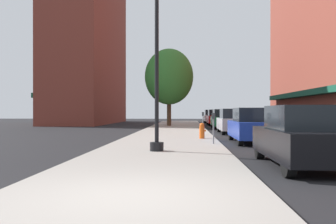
% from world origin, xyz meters
% --- Properties ---
extents(ground_plane, '(90.00, 90.00, 0.00)m').
position_xyz_m(ground_plane, '(4.00, 18.00, 0.00)').
color(ground_plane, black).
extents(sidewalk_slab, '(4.80, 50.00, 0.12)m').
position_xyz_m(sidewalk_slab, '(0.00, 19.00, 0.06)').
color(sidewalk_slab, gray).
rests_on(sidewalk_slab, ground).
extents(building_far_background, '(6.80, 18.00, 18.19)m').
position_xyz_m(building_far_background, '(-11.01, 37.00, 9.07)').
color(building_far_background, brown).
rests_on(building_far_background, ground).
extents(lamppost, '(0.48, 0.48, 5.90)m').
position_xyz_m(lamppost, '(-0.13, 6.58, 3.20)').
color(lamppost, black).
rests_on(lamppost, sidewalk_slab).
extents(fire_hydrant, '(0.33, 0.26, 0.79)m').
position_xyz_m(fire_hydrant, '(1.69, 12.26, 0.52)').
color(fire_hydrant, '#E05614').
rests_on(fire_hydrant, sidewalk_slab).
extents(parking_meter_near, '(0.14, 0.09, 1.31)m').
position_xyz_m(parking_meter_near, '(2.05, 9.40, 0.95)').
color(parking_meter_near, slate).
rests_on(parking_meter_near, sidewalk_slab).
extents(parking_meter_far, '(0.14, 0.09, 1.31)m').
position_xyz_m(parking_meter_far, '(2.05, 19.20, 0.95)').
color(parking_meter_far, slate).
rests_on(parking_meter_far, sidewalk_slab).
extents(tree_near, '(4.59, 4.59, 7.28)m').
position_xyz_m(tree_near, '(-0.75, 27.84, 4.75)').
color(tree_near, '#422D1E').
rests_on(tree_near, sidewalk_slab).
extents(car_black, '(1.80, 4.30, 1.66)m').
position_xyz_m(car_black, '(4.00, 3.96, 0.81)').
color(car_black, black).
rests_on(car_black, ground).
extents(car_blue, '(1.80, 4.30, 1.66)m').
position_xyz_m(car_blue, '(4.00, 11.24, 0.81)').
color(car_blue, black).
rests_on(car_blue, ground).
extents(car_silver, '(1.80, 4.30, 1.66)m').
position_xyz_m(car_silver, '(4.00, 18.24, 0.81)').
color(car_silver, black).
rests_on(car_silver, ground).
extents(car_green, '(1.80, 4.30, 1.66)m').
position_xyz_m(car_green, '(4.00, 24.94, 0.81)').
color(car_green, black).
rests_on(car_green, ground).
extents(car_red, '(1.80, 4.30, 1.66)m').
position_xyz_m(car_red, '(4.00, 31.93, 0.81)').
color(car_red, black).
rests_on(car_red, ground).
extents(car_white, '(1.80, 4.30, 1.66)m').
position_xyz_m(car_white, '(4.00, 39.18, 0.81)').
color(car_white, black).
rests_on(car_white, ground).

